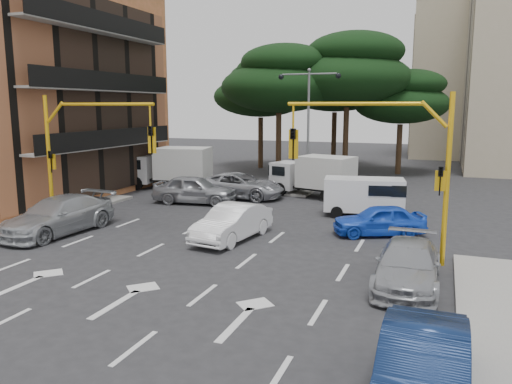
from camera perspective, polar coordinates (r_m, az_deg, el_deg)
ground at (r=18.97m, az=-6.77°, el=-7.20°), size 120.00×120.00×0.00m
median_strip at (r=33.60m, az=5.86°, el=0.44°), size 1.40×6.00×0.15m
apartment_beige_far at (r=60.30m, az=25.51°, el=11.59°), size 16.20×12.15×16.70m
pine_left_near at (r=40.03m, az=2.71°, el=12.80°), size 9.15×9.15×10.23m
pine_center at (r=40.78m, az=10.51°, el=13.57°), size 9.98×9.98×11.16m
pine_left_far at (r=44.76m, az=0.59°, el=11.61°), size 8.32×8.32×9.30m
pine_right at (r=42.16m, az=16.36°, el=10.38°), size 7.49×7.49×8.37m
pine_back at (r=46.03m, az=9.12°, el=12.30°), size 9.15×9.15×10.23m
signal_mast_right at (r=18.20m, az=15.51°, el=4.28°), size 5.79×0.37×6.00m
signal_mast_left at (r=23.68m, az=-19.52°, el=5.28°), size 5.79×0.37×6.00m
street_lamp_center at (r=33.15m, az=6.03°, el=9.60°), size 4.16×0.36×7.77m
car_white_hatch at (r=20.82m, az=-2.72°, el=-3.51°), size 2.15×4.61×1.46m
car_blue_compact at (r=22.17m, az=13.89°, el=-3.13°), size 4.23×3.01×1.34m
car_silver_wagon at (r=23.47m, az=-21.68°, el=-2.51°), size 2.66×5.66×1.60m
car_silver_cross_a at (r=30.23m, az=-1.88°, el=0.73°), size 5.45×2.57×1.50m
car_silver_cross_b at (r=28.71m, az=-7.00°, el=0.30°), size 4.98×2.51×1.63m
car_navy_parked at (r=10.18m, az=18.50°, el=-18.81°), size 1.61×4.52×1.49m
car_silver_parked at (r=16.26m, az=16.95°, el=-7.98°), size 1.95×4.70×1.36m
van_white at (r=25.85m, az=12.21°, el=-0.53°), size 4.17×2.42×1.96m
box_truck_a at (r=34.03m, az=-9.92°, el=2.71°), size 5.99×3.28×2.80m
box_truck_b at (r=30.74m, az=6.48°, el=1.81°), size 5.56×3.44×2.54m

